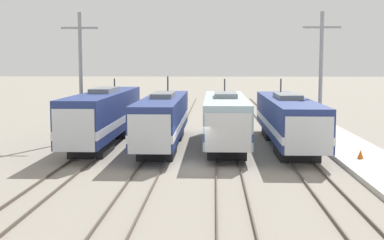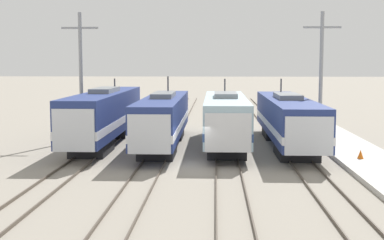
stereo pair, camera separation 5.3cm
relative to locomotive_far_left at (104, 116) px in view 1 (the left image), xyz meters
The scene contains 13 objects.
ground_plane 11.01m from the locomotive_far_left, 49.49° to the right, with size 400.00×400.00×0.00m, color gray.
rail_pair_far_left 8.48m from the locomotive_far_left, 90.00° to the right, with size 1.51×120.00×0.15m.
rail_pair_center_left 9.68m from the locomotive_far_left, 60.33° to the right, with size 1.51×120.00×0.15m.
rail_pair_center_right 12.61m from the locomotive_far_left, 41.27° to the right, with size 1.51×120.00×0.15m.
rail_pair_far_right 16.37m from the locomotive_far_left, 30.33° to the right, with size 1.51×120.00×0.15m.
locomotive_far_left is the anchor object (origin of this frame).
locomotive_center_left 4.79m from the locomotive_far_left, 12.82° to the right, with size 2.83×17.92×5.20m.
locomotive_center_right 9.38m from the locomotive_far_left, ahead, with size 3.10×16.29×5.01m.
locomotive_far_right 14.02m from the locomotive_far_left, ahead, with size 3.10×18.95×4.99m.
catenary_tower_left 4.70m from the locomotive_far_left, 132.82° to the left, with size 2.98×0.30×10.33m.
catenary_tower_right 17.45m from the locomotive_far_left, ahead, with size 2.98×0.30×10.33m.
platform 20.16m from the locomotive_far_left, 24.13° to the right, with size 4.00×120.00×0.29m.
traffic_cone 19.07m from the locomotive_far_left, 20.98° to the right, with size 0.40×0.40×0.57m.
Camera 1 is at (1.48, -32.28, 6.38)m, focal length 50.00 mm.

